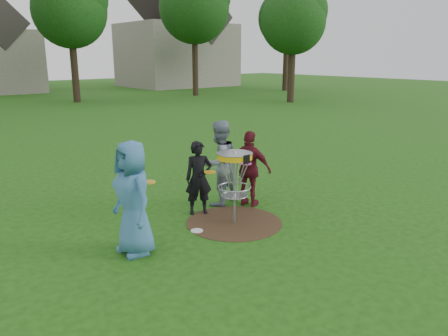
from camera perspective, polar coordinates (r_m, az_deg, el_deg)
ground at (r=8.26m, az=1.33°, el=-7.14°), size 100.00×100.00×0.00m
dirt_patch at (r=8.26m, az=1.33°, el=-7.11°), size 1.80×1.80×0.01m
player_blue at (r=6.90m, az=-11.80°, el=-3.87°), size 0.58×0.89×1.82m
player_black at (r=8.51m, az=-3.32°, el=-1.32°), size 0.63×0.54×1.45m
player_grey at (r=9.01m, az=-0.63°, el=0.64°), size 0.94×0.77×1.77m
player_maroon at (r=8.95m, az=3.39°, el=-0.12°), size 0.72×1.00×1.57m
disc_on_grass at (r=7.88m, az=-3.56°, el=-8.19°), size 0.22×0.22×0.02m
disc_golf_basket at (r=7.94m, az=1.38°, el=-0.29°), size 0.66×0.67×1.38m
held_discs at (r=8.13m, az=-1.84°, el=0.02°), size 2.62×0.94×0.24m
house_row at (r=40.10m, az=-26.20°, el=14.69°), size 44.50×10.65×11.62m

